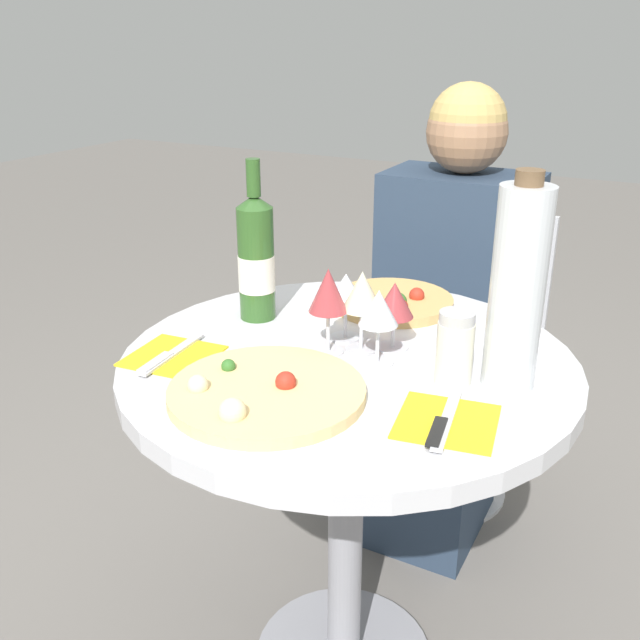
{
  "coord_description": "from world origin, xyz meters",
  "views": [
    {
      "loc": [
        0.51,
        -1.08,
        1.31
      ],
      "look_at": [
        -0.02,
        -0.08,
        0.85
      ],
      "focal_mm": 40.0,
      "sensor_mm": 36.0,
      "label": 1
    }
  ],
  "objects_px": {
    "chair_behind_diner": "(456,360)",
    "pizza_large": "(265,392)",
    "wine_bottle": "(256,259)",
    "seated_diner": "(442,337)",
    "dining_table": "(347,421)",
    "tall_carafe": "(517,288)"
  },
  "relations": [
    {
      "from": "wine_bottle",
      "to": "seated_diner",
      "type": "bearing_deg",
      "value": 67.29
    },
    {
      "from": "chair_behind_diner",
      "to": "wine_bottle",
      "type": "distance_m",
      "value": 0.87
    },
    {
      "from": "seated_diner",
      "to": "pizza_large",
      "type": "xyz_separation_m",
      "value": [
        -0.03,
        -0.84,
        0.22
      ]
    },
    {
      "from": "chair_behind_diner",
      "to": "pizza_large",
      "type": "distance_m",
      "value": 1.05
    },
    {
      "from": "seated_diner",
      "to": "pizza_large",
      "type": "relative_size",
      "value": 3.67
    },
    {
      "from": "dining_table",
      "to": "seated_diner",
      "type": "bearing_deg",
      "value": 91.97
    },
    {
      "from": "pizza_large",
      "to": "wine_bottle",
      "type": "xyz_separation_m",
      "value": [
        -0.2,
        0.3,
        0.12
      ]
    },
    {
      "from": "pizza_large",
      "to": "tall_carafe",
      "type": "xyz_separation_m",
      "value": [
        0.34,
        0.24,
        0.16
      ]
    },
    {
      "from": "seated_diner",
      "to": "tall_carafe",
      "type": "xyz_separation_m",
      "value": [
        0.31,
        -0.61,
        0.39
      ]
    },
    {
      "from": "chair_behind_diner",
      "to": "wine_bottle",
      "type": "relative_size",
      "value": 2.53
    },
    {
      "from": "chair_behind_diner",
      "to": "pizza_large",
      "type": "height_order",
      "value": "chair_behind_diner"
    },
    {
      "from": "dining_table",
      "to": "pizza_large",
      "type": "relative_size",
      "value": 2.59
    },
    {
      "from": "chair_behind_diner",
      "to": "seated_diner",
      "type": "height_order",
      "value": "seated_diner"
    },
    {
      "from": "dining_table",
      "to": "tall_carafe",
      "type": "bearing_deg",
      "value": 5.84
    },
    {
      "from": "pizza_large",
      "to": "wine_bottle",
      "type": "distance_m",
      "value": 0.38
    },
    {
      "from": "chair_behind_diner",
      "to": "seated_diner",
      "type": "bearing_deg",
      "value": 90.0
    },
    {
      "from": "seated_diner",
      "to": "tall_carafe",
      "type": "distance_m",
      "value": 0.78
    },
    {
      "from": "tall_carafe",
      "to": "wine_bottle",
      "type": "bearing_deg",
      "value": 173.95
    },
    {
      "from": "dining_table",
      "to": "chair_behind_diner",
      "type": "xyz_separation_m",
      "value": [
        -0.02,
        0.78,
        -0.2
      ]
    },
    {
      "from": "tall_carafe",
      "to": "chair_behind_diner",
      "type": "bearing_deg",
      "value": 112.27
    },
    {
      "from": "seated_diner",
      "to": "wine_bottle",
      "type": "height_order",
      "value": "seated_diner"
    },
    {
      "from": "chair_behind_diner",
      "to": "tall_carafe",
      "type": "height_order",
      "value": "tall_carafe"
    }
  ]
}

